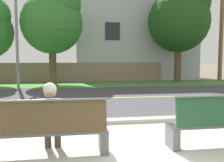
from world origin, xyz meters
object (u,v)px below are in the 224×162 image
at_px(bench_right, 224,123).
at_px(seated_person_grey, 51,115).
at_px(shade_tree_left, 54,18).
at_px(shade_tree_centre, 181,17).
at_px(bench_left, 46,130).
at_px(streetlamp, 17,19).

height_order(bench_right, seated_person_grey, seated_person_grey).
height_order(shade_tree_left, shade_tree_centre, shade_tree_centre).
bearing_deg(bench_left, bench_right, 0.00).
distance_m(streetlamp, shade_tree_left, 2.31).
bearing_deg(bench_right, streetlamp, 117.52).
bearing_deg(bench_right, shade_tree_centre, 69.20).
xyz_separation_m(bench_right, shade_tree_centre, (4.76, 12.53, 4.14)).
relative_size(bench_right, streetlamp, 0.30).
bearing_deg(seated_person_grey, shade_tree_centre, 57.40).
xyz_separation_m(bench_left, seated_person_grey, (0.07, 0.17, 0.21)).
distance_m(shade_tree_left, shade_tree_centre, 8.69).
bearing_deg(shade_tree_centre, bench_right, -110.80).
relative_size(seated_person_grey, streetlamp, 0.18).
bearing_deg(seated_person_grey, streetlamp, 104.07).
distance_m(bench_left, bench_right, 3.21).
distance_m(bench_right, streetlamp, 13.40).
xyz_separation_m(bench_left, streetlamp, (-2.76, 11.46, 3.54)).
bearing_deg(streetlamp, bench_right, -62.48).
bearing_deg(bench_right, shade_tree_left, 107.42).
xyz_separation_m(seated_person_grey, shade_tree_centre, (7.90, 12.36, 3.93)).
bearing_deg(seated_person_grey, bench_left, -112.03).
relative_size(bench_right, shade_tree_left, 0.32).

